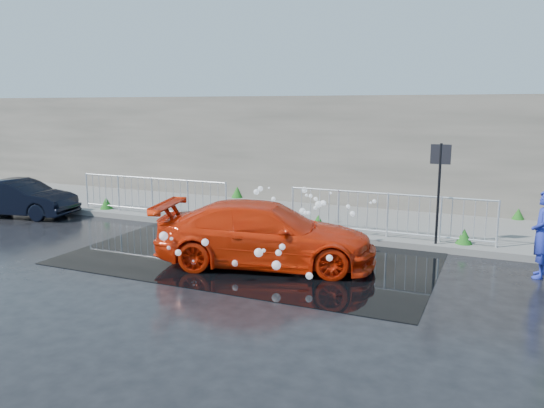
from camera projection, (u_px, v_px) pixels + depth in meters
The scene contains 13 objects.
ground at pixel (213, 265), 11.29m from camera, with size 90.00×90.00×0.00m, color black.
pavement at pixel (297, 217), 15.77m from camera, with size 30.00×4.00×0.15m, color slate.
curb at pixel (270, 231), 13.97m from camera, with size 30.00×0.25×0.16m, color slate.
retaining_wall at pixel (322, 150), 17.42m from camera, with size 30.00×0.60×3.50m, color #544E46.
puddle at pixel (254, 255), 11.99m from camera, with size 8.00×5.00×0.01m, color black.
sign_post at pixel (439, 177), 12.10m from camera, with size 0.45×0.06×2.50m.
railing_left at pixel (152, 194), 15.76m from camera, with size 5.05×0.05×1.10m.
railing_right at pixel (387, 213), 12.98m from camera, with size 5.05×0.05×1.10m.
weeds at pixel (285, 211), 15.38m from camera, with size 12.17×3.93×0.39m.
water_spray at pixel (276, 222), 12.24m from camera, with size 3.65×5.50×1.01m.
red_car at pixel (266, 234), 11.15m from camera, with size 1.88×4.61×1.34m, color red.
dark_car at pixel (20, 198), 16.11m from camera, with size 1.20×3.44×1.13m, color black.
person at pixel (543, 234), 10.32m from camera, with size 0.63×0.42×1.73m, color #212EA8.
Camera 1 is at (5.55, -9.43, 3.33)m, focal length 35.00 mm.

